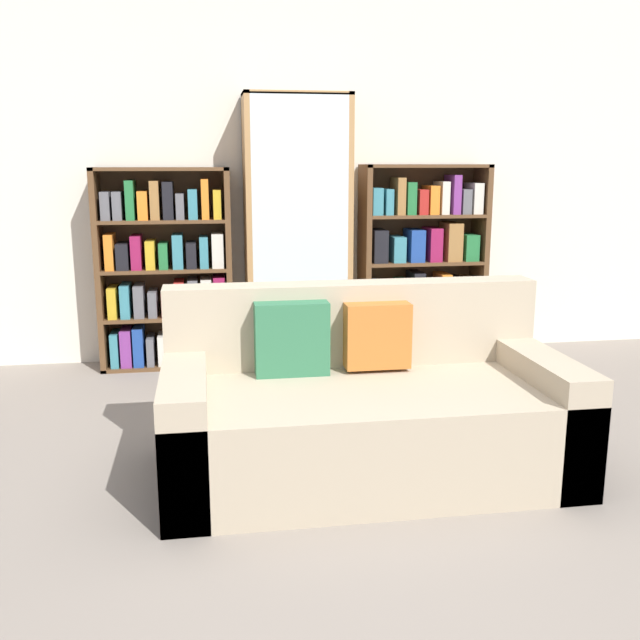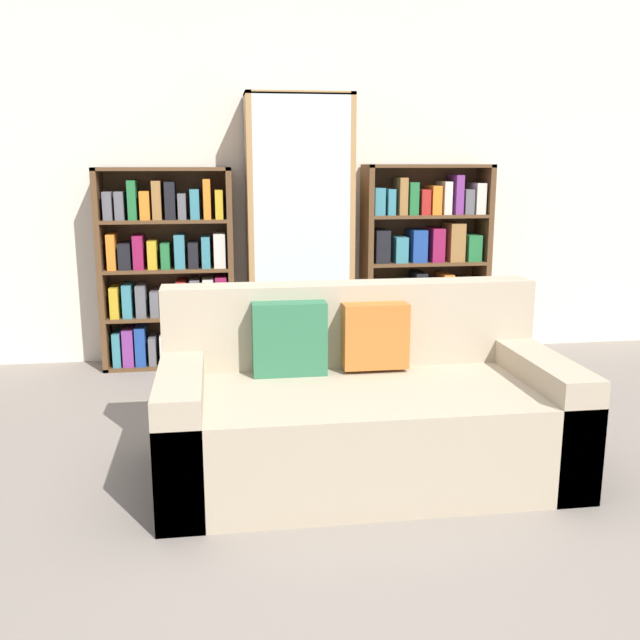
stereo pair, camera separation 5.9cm
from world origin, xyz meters
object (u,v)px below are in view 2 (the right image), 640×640
Objects in this scene: bookshelf_left at (169,275)px; bookshelf_right at (425,266)px; couch at (362,411)px; wine_bottle at (383,390)px; display_cabinet at (299,232)px.

bookshelf_right is (1.92, 0.00, 0.02)m from bookshelf_left.
bookshelf_left is at bearing 116.55° from couch.
wine_bottle is at bearing 69.09° from couch.
display_cabinet reaches higher than bookshelf_right.
display_cabinet is (0.95, -0.02, 0.30)m from bookshelf_left.
display_cabinet is 1.54m from wine_bottle.
couch is 5.38× the size of wine_bottle.
display_cabinet is at bearing -179.04° from bookshelf_right.
display_cabinet is at bearing -0.96° from bookshelf_left.
bookshelf_left is 1.92m from bookshelf_right.
bookshelf_left is (-1.01, 2.03, 0.37)m from couch.
display_cabinet is 1.34× the size of bookshelf_right.
wine_bottle is at bearing -74.48° from display_cabinet.
wine_bottle is (-0.62, -1.27, -0.55)m from bookshelf_right.
bookshelf_right is at bearing 63.97° from wine_bottle.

